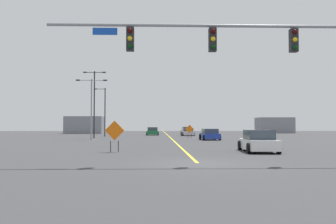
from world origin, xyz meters
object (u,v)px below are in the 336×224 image
at_px(street_lamp_far_right, 91,103).
at_px(car_blue_far, 210,135).
at_px(car_silver_near, 188,132).
at_px(street_lamp_far_left, 104,110).
at_px(street_lamp_mid_left, 94,99).
at_px(construction_sign_median_far, 190,130).
at_px(car_orange_approaching, 186,131).
at_px(construction_sign_left_shoulder, 115,132).
at_px(car_white_passing, 258,142).
at_px(car_green_distant, 153,131).
at_px(traffic_signal_assembly, 254,49).

distance_m(street_lamp_far_right, car_blue_far, 14.30).
distance_m(car_silver_near, car_blue_far, 17.81).
relative_size(street_lamp_far_left, street_lamp_far_right, 1.05).
bearing_deg(street_lamp_mid_left, street_lamp_far_left, 89.30).
distance_m(street_lamp_far_left, car_silver_near, 14.35).
bearing_deg(construction_sign_median_far, car_orange_approaching, 86.48).
distance_m(construction_sign_left_shoulder, car_white_passing, 9.12).
xyz_separation_m(street_lamp_far_left, car_green_distant, (7.40, 7.80, -3.49)).
relative_size(car_white_passing, car_blue_far, 1.15).
height_order(construction_sign_left_shoulder, car_silver_near, construction_sign_left_shoulder).
bearing_deg(traffic_signal_assembly, car_orange_approaching, 88.49).
bearing_deg(car_white_passing, car_green_distant, 100.21).
xyz_separation_m(street_lamp_far_right, car_silver_near, (12.76, 17.46, -3.70)).
xyz_separation_m(car_white_passing, car_orange_approaching, (-0.58, 49.02, 0.03)).
bearing_deg(car_silver_near, car_white_passing, -87.86).
bearing_deg(construction_sign_median_far, street_lamp_far_right, -148.71).
bearing_deg(car_green_distant, street_lamp_far_right, -107.94).
distance_m(car_blue_far, car_green_distant, 22.61).
relative_size(car_white_passing, car_green_distant, 1.03).
bearing_deg(street_lamp_far_left, construction_sign_median_far, -25.29).
height_order(street_lamp_far_left, car_blue_far, street_lamp_far_left).
height_order(traffic_signal_assembly, construction_sign_median_far, traffic_signal_assembly).
xyz_separation_m(car_blue_far, car_green_distant, (-6.96, 21.51, 0.04)).
distance_m(car_blue_far, car_orange_approaching, 30.19).
bearing_deg(street_lamp_far_right, car_orange_approaching, 65.61).
bearing_deg(car_blue_far, traffic_signal_assembly, -93.90).
bearing_deg(car_orange_approaching, car_green_distant, -127.60).
bearing_deg(street_lamp_far_right, car_green_distant, 72.06).
height_order(construction_sign_left_shoulder, car_white_passing, construction_sign_left_shoulder).
bearing_deg(street_lamp_mid_left, car_white_passing, -58.98).
bearing_deg(car_green_distant, car_blue_far, -72.07).
relative_size(car_blue_far, car_orange_approaching, 0.93).
bearing_deg(construction_sign_median_far, car_green_distant, 111.01).
relative_size(street_lamp_mid_left, car_blue_far, 2.28).
height_order(car_white_passing, car_green_distant, car_green_distant).
bearing_deg(construction_sign_left_shoulder, construction_sign_median_far, 74.94).
relative_size(street_lamp_far_right, car_silver_near, 1.58).
height_order(traffic_signal_assembly, car_white_passing, traffic_signal_assembly).
bearing_deg(street_lamp_far_right, car_white_passing, -53.58).
relative_size(street_lamp_mid_left, street_lamp_far_left, 1.19).
height_order(construction_sign_left_shoulder, construction_sign_median_far, construction_sign_left_shoulder).
bearing_deg(car_orange_approaching, street_lamp_far_right, -114.39).
xyz_separation_m(construction_sign_median_far, car_blue_far, (1.66, -7.71, -0.50)).
relative_size(car_silver_near, car_green_distant, 1.04).
xyz_separation_m(street_lamp_mid_left, street_lamp_far_right, (0.64, -5.41, -0.86)).
distance_m(traffic_signal_assembly, car_silver_near, 43.49).
bearing_deg(car_silver_near, street_lamp_mid_left, -138.02).
bearing_deg(car_orange_approaching, construction_sign_median_far, -93.52).
height_order(street_lamp_far_right, construction_sign_median_far, street_lamp_far_right).
distance_m(street_lamp_far_right, construction_sign_median_far, 14.58).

